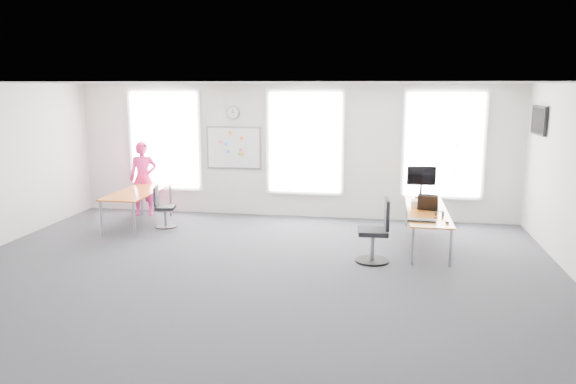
% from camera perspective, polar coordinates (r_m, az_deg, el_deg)
% --- Properties ---
extents(floor, '(10.00, 10.00, 0.00)m').
position_cam_1_polar(floor, '(9.17, -3.68, -8.10)').
color(floor, '#28272D').
rests_on(floor, ground).
extents(ceiling, '(10.00, 10.00, 0.00)m').
position_cam_1_polar(ceiling, '(8.67, -3.93, 11.00)').
color(ceiling, white).
rests_on(ceiling, ground).
extents(wall_back, '(10.00, 0.00, 10.00)m').
position_cam_1_polar(wall_back, '(12.68, 0.42, 4.19)').
color(wall_back, silver).
rests_on(wall_back, ground).
extents(wall_front, '(10.00, 0.00, 10.00)m').
position_cam_1_polar(wall_front, '(5.09, -14.40, -6.33)').
color(wall_front, silver).
rests_on(wall_front, ground).
extents(window_left, '(1.60, 0.06, 2.20)m').
position_cam_1_polar(window_left, '(13.44, -12.38, 5.17)').
color(window_left, white).
rests_on(window_left, wall_back).
extents(window_mid, '(1.60, 0.06, 2.20)m').
position_cam_1_polar(window_mid, '(12.58, 1.75, 5.05)').
color(window_mid, white).
rests_on(window_mid, wall_back).
extents(window_right, '(1.60, 0.06, 2.20)m').
position_cam_1_polar(window_right, '(12.53, 15.51, 4.63)').
color(window_right, white).
rests_on(window_right, wall_back).
extents(desk_right, '(0.73, 2.75, 0.67)m').
position_cam_1_polar(desk_right, '(10.85, 13.92, -1.97)').
color(desk_right, '#D36224').
rests_on(desk_right, ground).
extents(desk_left, '(0.82, 2.04, 0.75)m').
position_cam_1_polar(desk_left, '(12.36, -15.02, -0.20)').
color(desk_left, '#D36224').
rests_on(desk_left, ground).
extents(chair_right, '(0.58, 0.58, 1.09)m').
position_cam_1_polar(chair_right, '(9.63, 9.00, -4.29)').
color(chair_right, black).
rests_on(chair_right, ground).
extents(chair_left, '(0.47, 0.47, 0.87)m').
position_cam_1_polar(chair_left, '(12.14, -12.61, -1.74)').
color(chair_left, black).
rests_on(chair_left, ground).
extents(person, '(0.71, 0.58, 1.70)m').
position_cam_1_polar(person, '(13.31, -14.48, 1.34)').
color(person, '#DA2173').
rests_on(person, ground).
extents(whiteboard, '(1.20, 0.03, 0.90)m').
position_cam_1_polar(whiteboard, '(12.93, -5.53, 4.49)').
color(whiteboard, white).
rests_on(whiteboard, wall_back).
extents(wall_clock, '(0.30, 0.04, 0.30)m').
position_cam_1_polar(wall_clock, '(12.87, -5.60, 8.03)').
color(wall_clock, gray).
rests_on(wall_clock, wall_back).
extents(tv, '(0.06, 0.90, 0.55)m').
position_cam_1_polar(tv, '(11.81, 24.16, 6.65)').
color(tv, black).
rests_on(tv, wall_right).
extents(keyboard, '(0.50, 0.20, 0.02)m').
position_cam_1_polar(keyboard, '(9.90, 13.38, -2.84)').
color(keyboard, black).
rests_on(keyboard, desk_right).
extents(mouse, '(0.10, 0.13, 0.04)m').
position_cam_1_polar(mouse, '(9.85, 15.86, -2.98)').
color(mouse, black).
rests_on(mouse, desk_right).
extents(lens_cap, '(0.07, 0.07, 0.01)m').
position_cam_1_polar(lens_cap, '(10.19, 14.78, -2.56)').
color(lens_cap, black).
rests_on(lens_cap, desk_right).
extents(headphones, '(0.16, 0.09, 0.09)m').
position_cam_1_polar(headphones, '(10.36, 15.09, -2.13)').
color(headphones, black).
rests_on(headphones, desk_right).
extents(laptop_sleeve, '(0.38, 0.28, 0.30)m').
position_cam_1_polar(laptop_sleeve, '(10.72, 14.01, -1.08)').
color(laptop_sleeve, black).
rests_on(laptop_sleeve, desk_right).
extents(paper_stack, '(0.37, 0.28, 0.12)m').
position_cam_1_polar(paper_stack, '(11.06, 13.30, -1.16)').
color(paper_stack, '#F4EBC5').
rests_on(paper_stack, desk_right).
extents(monitor, '(0.59, 0.24, 0.65)m').
position_cam_1_polar(monitor, '(11.89, 13.40, 1.31)').
color(monitor, black).
rests_on(monitor, desk_right).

